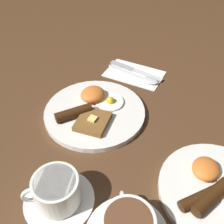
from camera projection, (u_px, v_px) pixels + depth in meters
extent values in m
plane|color=#4C301C|center=(95.00, 114.00, 0.72)|extent=(3.00, 3.00, 0.00)
cylinder|color=silver|center=(95.00, 112.00, 0.72)|extent=(0.28, 0.28, 0.01)
cylinder|color=white|center=(110.00, 102.00, 0.74)|extent=(0.08, 0.08, 0.01)
sphere|color=yellow|center=(110.00, 101.00, 0.73)|extent=(0.02, 0.02, 0.02)
ellipsoid|color=orange|center=(93.00, 94.00, 0.74)|extent=(0.07, 0.07, 0.03)
cylinder|color=#361D0C|center=(74.00, 113.00, 0.69)|extent=(0.10, 0.08, 0.03)
cube|color=brown|center=(93.00, 121.00, 0.67)|extent=(0.10, 0.09, 0.01)
cube|color=#F4E072|center=(93.00, 119.00, 0.67)|extent=(0.02, 0.02, 0.01)
cylinder|color=silver|center=(218.00, 191.00, 0.54)|extent=(0.24, 0.24, 0.01)
ellipsoid|color=orange|center=(206.00, 169.00, 0.56)|extent=(0.06, 0.06, 0.03)
cylinder|color=#361D0C|center=(200.00, 197.00, 0.51)|extent=(0.09, 0.07, 0.02)
cylinder|color=#351D0B|center=(212.00, 196.00, 0.51)|extent=(0.11, 0.06, 0.03)
cylinder|color=silver|center=(59.00, 199.00, 0.53)|extent=(0.14, 0.14, 0.01)
cylinder|color=silver|center=(57.00, 190.00, 0.51)|extent=(0.09, 0.09, 0.06)
cylinder|color=#56331E|center=(55.00, 182.00, 0.49)|extent=(0.08, 0.08, 0.00)
torus|color=silver|center=(32.00, 195.00, 0.49)|extent=(0.04, 0.03, 0.04)
cylinder|color=#56331E|center=(129.00, 220.00, 0.44)|extent=(0.08, 0.08, 0.00)
torus|color=silver|center=(123.00, 202.00, 0.49)|extent=(0.04, 0.03, 0.04)
cube|color=white|center=(134.00, 73.00, 0.87)|extent=(0.13, 0.19, 0.01)
cube|color=silver|center=(147.00, 75.00, 0.85)|extent=(0.02, 0.11, 0.00)
cube|color=#9E9EA3|center=(122.00, 66.00, 0.89)|extent=(0.02, 0.09, 0.01)
ellipsoid|color=silver|center=(150.00, 80.00, 0.83)|extent=(0.04, 0.05, 0.01)
cube|color=silver|center=(126.00, 72.00, 0.87)|extent=(0.01, 0.13, 0.00)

